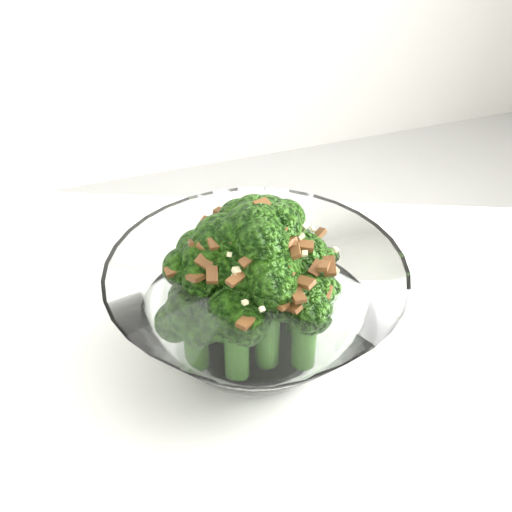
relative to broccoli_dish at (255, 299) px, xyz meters
name	(u,v)px	position (x,y,z in m)	size (l,w,h in m)	color
broccoli_dish	(255,299)	(0.00, 0.00, 0.00)	(0.20, 0.20, 0.13)	white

